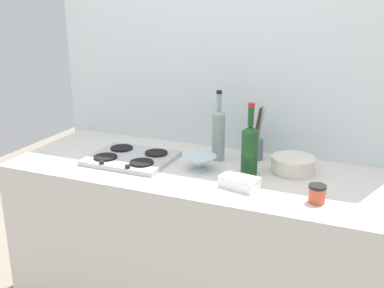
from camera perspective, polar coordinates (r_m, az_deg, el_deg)
counter_block at (r=2.44m, az=0.00°, el=-12.83°), size 1.80×0.70×0.90m
backsplash_panel at (r=2.53m, az=3.34°, el=4.17°), size 1.90×0.06×2.20m
stovetop_hob at (r=2.36m, az=-7.54°, el=-1.70°), size 0.41×0.35×0.04m
plate_stack at (r=2.23m, az=12.42°, el=-2.49°), size 0.21×0.21×0.08m
wine_bottle_leftmost at (r=2.14m, az=7.16°, el=-0.51°), size 0.08×0.08×0.34m
wine_bottle_mid_left at (r=2.31m, az=3.30°, el=1.36°), size 0.07×0.07×0.36m
mixing_bowl at (r=2.21m, az=0.98°, el=-2.24°), size 0.16×0.16×0.07m
butter_dish at (r=2.02m, az=5.91°, el=-4.72°), size 0.18×0.13×0.05m
utensil_crock at (r=2.37m, az=7.79°, el=-0.38°), size 0.09×0.09×0.29m
condiment_jar_front at (r=1.93m, az=15.23°, el=-5.97°), size 0.07×0.07×0.08m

